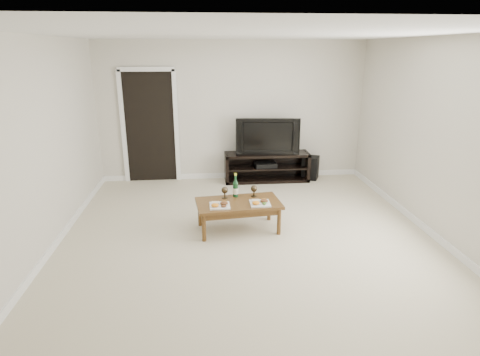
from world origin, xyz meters
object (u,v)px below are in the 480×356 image
subwoofer (310,168)px  media_console (267,167)px  television (267,135)px  coffee_table (238,216)px

subwoofer → media_console: bearing=-151.6°
subwoofer → television: bearing=-151.6°
television → coffee_table: television is taller
television → coffee_table: size_ratio=1.03×
media_console → coffee_table: media_console is taller
television → media_console: bearing=0.0°
television → subwoofer: television is taller
media_console → subwoofer: media_console is taller
media_console → coffee_table: bearing=-108.9°
media_console → subwoofer: bearing=3.6°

